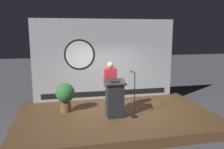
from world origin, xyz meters
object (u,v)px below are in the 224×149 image
speaker_person (110,87)px  microphone_stand (134,101)px  podium (115,99)px  potted_plant (65,95)px

speaker_person → microphone_stand: speaker_person is taller
podium → potted_plant: podium is taller
potted_plant → speaker_person: bearing=-13.7°
microphone_stand → potted_plant: 2.30m
microphone_stand → potted_plant: (-2.10, 0.94, 0.08)m
podium → speaker_person: (-0.04, 0.48, 0.28)m
speaker_person → potted_plant: (-1.46, 0.36, -0.28)m
microphone_stand → podium: bearing=170.4°
podium → potted_plant: 1.72m
speaker_person → potted_plant: size_ratio=1.75×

